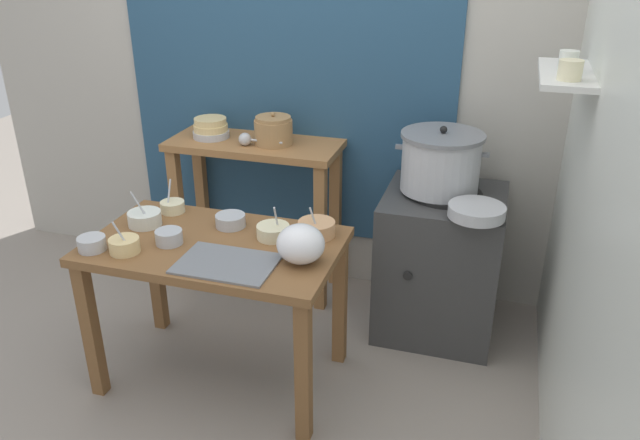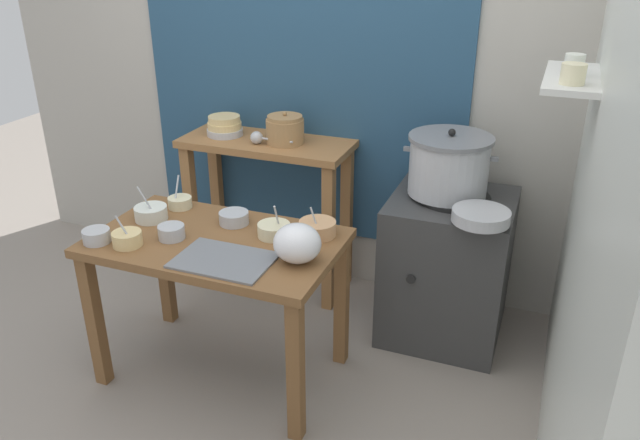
{
  "view_description": "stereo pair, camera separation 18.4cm",
  "coord_description": "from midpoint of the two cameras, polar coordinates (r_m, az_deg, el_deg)",
  "views": [
    {
      "loc": [
        1.04,
        -2.24,
        1.96
      ],
      "look_at": [
        0.33,
        0.12,
        0.82
      ],
      "focal_mm": 35.17,
      "sensor_mm": 36.0,
      "label": 1
    },
    {
      "loc": [
        1.22,
        -2.18,
        1.96
      ],
      "look_at": [
        0.33,
        0.12,
        0.82
      ],
      "focal_mm": 35.17,
      "sensor_mm": 36.0,
      "label": 2
    }
  ],
  "objects": [
    {
      "name": "ground_plane",
      "position": [
        3.16,
        -4.79,
        -13.55
      ],
      "size": [
        9.0,
        9.0,
        0.0
      ],
      "primitive_type": "plane",
      "color": "gray"
    },
    {
      "name": "wall_back",
      "position": [
        3.53,
        3.64,
        14.07
      ],
      "size": [
        4.4,
        0.12,
        2.6
      ],
      "color": "#B2ADA3",
      "rests_on": "ground"
    },
    {
      "name": "wall_right",
      "position": [
        2.51,
        26.69,
        6.95
      ],
      "size": [
        0.3,
        3.2,
        2.6
      ],
      "color": "silver",
      "rests_on": "ground"
    },
    {
      "name": "prep_table",
      "position": [
        2.85,
        -7.51,
        -3.72
      ],
      "size": [
        1.1,
        0.66,
        0.72
      ],
      "color": "brown",
      "rests_on": "ground"
    },
    {
      "name": "back_shelf_table",
      "position": [
        3.58,
        -3.34,
        3.86
      ],
      "size": [
        0.96,
        0.4,
        0.9
      ],
      "color": "#9E6B3D",
      "rests_on": "ground"
    },
    {
      "name": "stove_block",
      "position": [
        3.33,
        13.03,
        -4.16
      ],
      "size": [
        0.6,
        0.61,
        0.78
      ],
      "color": "#383838",
      "rests_on": "ground"
    },
    {
      "name": "steamer_pot",
      "position": [
        3.13,
        13.32,
        4.88
      ],
      "size": [
        0.46,
        0.41,
        0.33
      ],
      "color": "#B7BABF",
      "rests_on": "stove_block"
    },
    {
      "name": "clay_pot",
      "position": [
        3.44,
        -1.66,
        8.21
      ],
      "size": [
        0.21,
        0.21,
        0.18
      ],
      "color": "#A37A4C",
      "rests_on": "back_shelf_table"
    },
    {
      "name": "bowl_stack_enamel",
      "position": [
        3.61,
        -7.22,
        8.46
      ],
      "size": [
        0.2,
        0.2,
        0.11
      ],
      "color": "#B7BABF",
      "rests_on": "back_shelf_table"
    },
    {
      "name": "ladle",
      "position": [
        3.44,
        -4.13,
        7.45
      ],
      "size": [
        0.25,
        0.07,
        0.07
      ],
      "color": "#B7BABF",
      "rests_on": "back_shelf_table"
    },
    {
      "name": "serving_tray",
      "position": [
        2.6,
        -6.74,
        -3.68
      ],
      "size": [
        0.4,
        0.28,
        0.01
      ],
      "primitive_type": "cube",
      "color": "slate",
      "rests_on": "prep_table"
    },
    {
      "name": "plastic_bag",
      "position": [
        2.55,
        -0.02,
        -2.16
      ],
      "size": [
        0.2,
        0.19,
        0.16
      ],
      "primitive_type": "ellipsoid",
      "color": "white",
      "rests_on": "prep_table"
    },
    {
      "name": "wide_pan",
      "position": [
        2.9,
        16.21,
        0.32
      ],
      "size": [
        0.26,
        0.26,
        0.05
      ],
      "primitive_type": "cylinder",
      "color": "#B7BABF",
      "rests_on": "stove_block"
    },
    {
      "name": "prep_bowl_0",
      "position": [
        2.78,
        -2.33,
        -0.89
      ],
      "size": [
        0.15,
        0.15,
        0.16
      ],
      "color": "beige",
      "rests_on": "prep_table"
    },
    {
      "name": "prep_bowl_1",
      "position": [
        2.87,
        -17.97,
        -1.37
      ],
      "size": [
        0.12,
        0.12,
        0.06
      ],
      "color": "#B7BABF",
      "rests_on": "prep_table"
    },
    {
      "name": "prep_bowl_2",
      "position": [
        3.13,
        -11.0,
        1.61
      ],
      "size": [
        0.12,
        0.12,
        0.16
      ],
      "color": "beige",
      "rests_on": "prep_table"
    },
    {
      "name": "prep_bowl_3",
      "position": [
        3.02,
        -13.47,
        0.64
      ],
      "size": [
        0.15,
        0.15,
        0.17
      ],
      "color": "silver",
      "rests_on": "prep_table"
    },
    {
      "name": "prep_bowl_4",
      "position": [
        2.82,
        -11.57,
        -1.06
      ],
      "size": [
        0.12,
        0.12,
        0.06
      ],
      "color": "#B7BABF",
      "rests_on": "prep_table"
    },
    {
      "name": "prep_bowl_5",
      "position": [
        2.92,
        -6.06,
        0.22
      ],
      "size": [
        0.14,
        0.14,
        0.06
      ],
      "color": "#B7BABF",
      "rests_on": "prep_table"
    },
    {
      "name": "prep_bowl_6",
      "position": [
        2.79,
        1.65,
        -0.74
      ],
      "size": [
        0.17,
        0.17,
        0.14
      ],
      "color": "tan",
      "rests_on": "prep_table"
    },
    {
      "name": "prep_bowl_7",
      "position": [
        2.8,
        -15.37,
        -1.63
      ],
      "size": [
        0.13,
        0.13,
        0.15
      ],
      "color": "#E5C684",
      "rests_on": "prep_table"
    }
  ]
}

